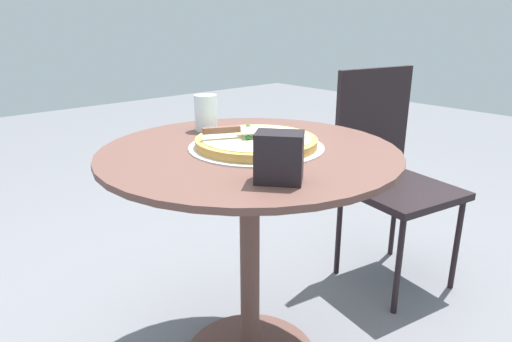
{
  "coord_description": "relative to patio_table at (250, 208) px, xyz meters",
  "views": [
    {
      "loc": [
        0.84,
        0.97,
        1.11
      ],
      "look_at": [
        -0.03,
        -0.0,
        0.67
      ],
      "focal_mm": 32.02,
      "sensor_mm": 36.0,
      "label": 1
    }
  ],
  "objects": [
    {
      "name": "pizza_on_tray",
      "position": [
        -0.03,
        -0.0,
        0.2
      ],
      "size": [
        0.4,
        0.4,
        0.05
      ],
      "color": "silver",
      "rests_on": "patio_table"
    },
    {
      "name": "patio_chair_near",
      "position": [
        -0.81,
        -0.04,
        -0.04
      ],
      "size": [
        0.48,
        0.48,
        0.91
      ],
      "color": "black",
      "rests_on": "ground"
    },
    {
      "name": "patio_table",
      "position": [
        0.0,
        0.0,
        0.0
      ],
      "size": [
        0.88,
        0.88,
        0.75
      ],
      "color": "brown",
      "rests_on": "ground"
    },
    {
      "name": "drinking_cup",
      "position": [
        -0.05,
        -0.28,
        0.25
      ],
      "size": [
        0.08,
        0.08,
        0.12
      ],
      "primitive_type": "cylinder",
      "color": "silver",
      "rests_on": "patio_table"
    },
    {
      "name": "napkin_dispenser",
      "position": [
        0.13,
        0.26,
        0.25
      ],
      "size": [
        0.13,
        0.13,
        0.12
      ],
      "primitive_type": "cube",
      "rotation": [
        0.0,
        0.0,
        2.25
      ],
      "color": "black",
      "rests_on": "patio_table"
    },
    {
      "name": "pizza_server",
      "position": [
        0.02,
        -0.03,
        0.24
      ],
      "size": [
        0.21,
        0.13,
        0.02
      ],
      "color": "silver",
      "rests_on": "pizza_on_tray"
    }
  ]
}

